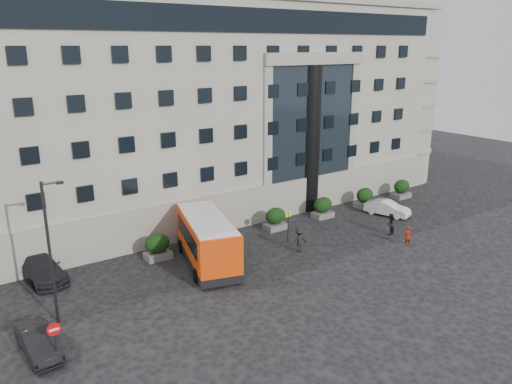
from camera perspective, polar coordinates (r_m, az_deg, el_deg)
ground at (r=32.01m, az=1.40°, el=-10.65°), size 120.00×120.00×0.00m
civic_building at (r=50.77m, az=-7.83°, el=9.98°), size 44.00×24.00×18.00m
entrance_column at (r=44.78m, az=6.16°, el=5.95°), size 1.80×1.80×13.00m
hedge_a at (r=36.05m, az=-11.20°, el=-6.14°), size 1.80×1.26×1.84m
hedge_b at (r=38.21m, az=-4.04°, el=-4.53°), size 1.80×1.26×1.84m
hedge_c at (r=40.92m, az=2.23°, el=-3.05°), size 1.80×1.26×1.84m
hedge_d at (r=44.08m, az=7.66°, el=-1.75°), size 1.80×1.26×1.84m
hedge_e at (r=47.60m, az=12.31°, el=-0.61°), size 1.80×1.26×1.84m
hedge_f at (r=51.41m, az=16.29°, el=0.37°), size 1.80×1.26×1.84m
street_lamp at (r=28.35m, az=-22.43°, el=-5.97°), size 1.16×0.18×8.00m
bus_stop_sign at (r=38.05m, az=3.69°, el=-3.33°), size 0.50×0.08×2.52m
no_entry_sign at (r=25.76m, az=-22.03°, el=-14.99°), size 0.64×0.16×2.32m
minibus at (r=34.47m, az=-5.61°, el=-5.32°), size 4.86×8.47×3.35m
parked_car_b at (r=27.57m, az=-23.62°, el=-15.41°), size 1.63×4.06×1.31m
parked_car_c at (r=35.38m, az=-23.35°, el=-7.98°), size 2.65×5.41×1.51m
white_taxi at (r=45.85m, az=14.78°, el=-1.79°), size 2.68×4.24×1.32m
pedestrian_a at (r=39.40m, az=16.94°, el=-4.82°), size 0.64×0.50×1.54m
pedestrian_b at (r=41.23m, az=15.10°, el=-3.57°), size 1.00×0.88×1.73m
pedestrian_c at (r=36.71m, az=4.94°, el=-5.49°), size 1.27×0.88×1.81m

